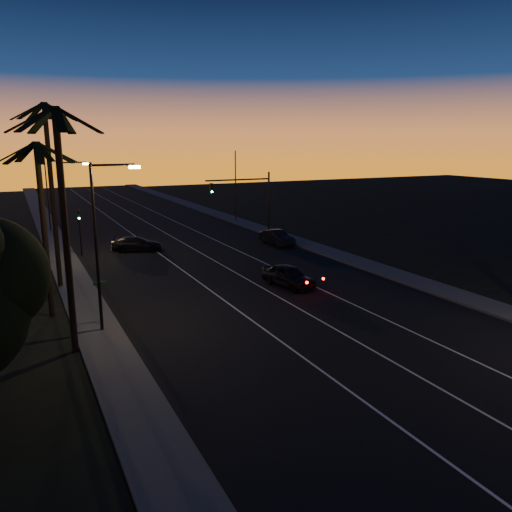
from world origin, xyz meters
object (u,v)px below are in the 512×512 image
signal_mast (248,194)px  lead_car (289,276)px  right_car (277,238)px  cross_car (137,244)px

signal_mast → lead_car: 17.92m
lead_car → right_car: bearing=64.8°
right_car → signal_mast: bearing=112.3°
lead_car → cross_car: size_ratio=1.03×
lead_car → right_car: 14.65m
signal_mast → cross_car: size_ratio=1.40×
signal_mast → right_car: signal_mast is taller
cross_car → right_car: bearing=-13.7°
cross_car → lead_car: bearing=-67.2°
signal_mast → lead_car: bearing=-105.9°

